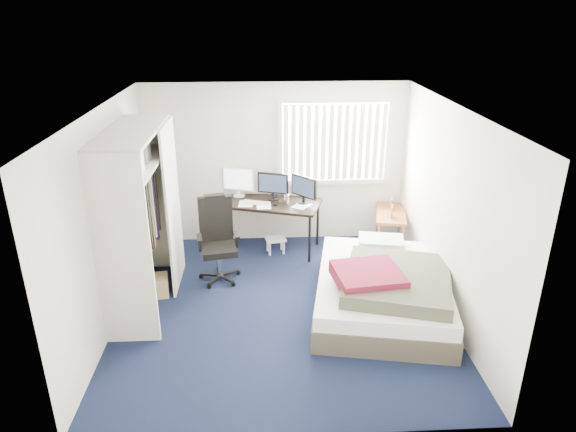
# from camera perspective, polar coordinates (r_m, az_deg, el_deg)

# --- Properties ---
(ground) EXTENTS (4.20, 4.20, 0.00)m
(ground) POSITION_cam_1_polar(r_m,az_deg,el_deg) (6.58, -0.73, -10.08)
(ground) COLOR black
(ground) RESTS_ON ground
(room_shell) EXTENTS (4.20, 4.20, 4.20)m
(room_shell) POSITION_cam_1_polar(r_m,az_deg,el_deg) (5.91, -0.80, 2.37)
(room_shell) COLOR silver
(room_shell) RESTS_ON ground
(window_assembly) EXTENTS (1.72, 0.09, 1.32)m
(window_assembly) POSITION_cam_1_polar(r_m,az_deg,el_deg) (7.91, 5.18, 8.16)
(window_assembly) COLOR white
(window_assembly) RESTS_ON ground
(closet) EXTENTS (0.64, 1.84, 2.22)m
(closet) POSITION_cam_1_polar(r_m,az_deg,el_deg) (6.38, -16.08, 1.49)
(closet) COLOR beige
(closet) RESTS_ON ground
(desk) EXTENTS (1.71, 1.16, 1.23)m
(desk) POSITION_cam_1_polar(r_m,az_deg,el_deg) (7.79, -2.21, 1.84)
(desk) COLOR black
(desk) RESTS_ON ground
(office_chair) EXTENTS (0.64, 0.64, 1.17)m
(office_chair) POSITION_cam_1_polar(r_m,az_deg,el_deg) (7.12, -7.78, -3.46)
(office_chair) COLOR black
(office_chair) RESTS_ON ground
(footstool) EXTENTS (0.33, 0.29, 0.24)m
(footstool) POSITION_cam_1_polar(r_m,az_deg,el_deg) (7.85, -1.39, -2.84)
(footstool) COLOR white
(footstool) RESTS_ON ground
(nightstand) EXTENTS (0.62, 0.95, 0.78)m
(nightstand) POSITION_cam_1_polar(r_m,az_deg,el_deg) (8.01, 11.36, -0.05)
(nightstand) COLOR brown
(nightstand) RESTS_ON ground
(bed) EXTENTS (1.95, 2.38, 0.70)m
(bed) POSITION_cam_1_polar(r_m,az_deg,el_deg) (6.50, 10.54, -7.91)
(bed) COLOR #453E31
(bed) RESTS_ON ground
(pine_box) EXTENTS (0.40, 0.33, 0.27)m
(pine_box) POSITION_cam_1_polar(r_m,az_deg,el_deg) (6.98, -14.65, -7.53)
(pine_box) COLOR tan
(pine_box) RESTS_ON ground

